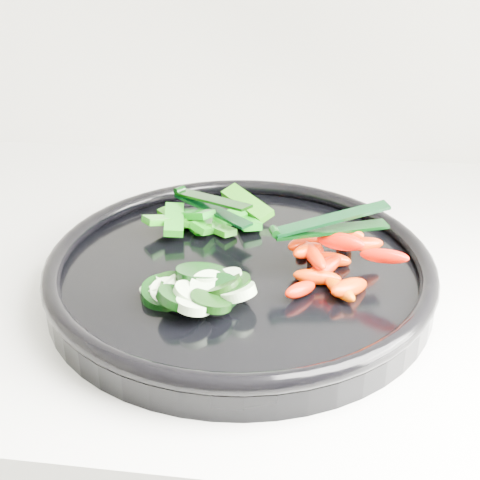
# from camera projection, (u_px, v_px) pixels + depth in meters

# --- Properties ---
(veggie_tray) EXTENTS (0.38, 0.38, 0.04)m
(veggie_tray) POSITION_uv_depth(u_px,v_px,m) (240.00, 271.00, 0.65)
(veggie_tray) COLOR black
(veggie_tray) RESTS_ON counter
(cucumber_pile) EXTENTS (0.12, 0.10, 0.04)m
(cucumber_pile) POSITION_uv_depth(u_px,v_px,m) (191.00, 289.00, 0.59)
(cucumber_pile) COLOR black
(cucumber_pile) RESTS_ON veggie_tray
(carrot_pile) EXTENTS (0.12, 0.15, 0.05)m
(carrot_pile) POSITION_uv_depth(u_px,v_px,m) (331.00, 255.00, 0.63)
(carrot_pile) COLOR #DF3400
(carrot_pile) RESTS_ON veggie_tray
(pepper_pile) EXTENTS (0.14, 0.11, 0.04)m
(pepper_pile) POSITION_uv_depth(u_px,v_px,m) (207.00, 218.00, 0.72)
(pepper_pile) COLOR #146209
(pepper_pile) RESTS_ON veggie_tray
(tong_carrot) EXTENTS (0.11, 0.05, 0.02)m
(tong_carrot) POSITION_uv_depth(u_px,v_px,m) (328.00, 225.00, 0.62)
(tong_carrot) COLOR black
(tong_carrot) RESTS_ON carrot_pile
(tong_pepper) EXTENTS (0.10, 0.08, 0.02)m
(tong_pepper) POSITION_uv_depth(u_px,v_px,m) (210.00, 203.00, 0.71)
(tong_pepper) COLOR black
(tong_pepper) RESTS_ON pepper_pile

